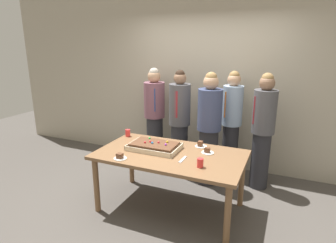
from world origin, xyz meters
name	(u,v)px	position (x,y,z in m)	size (l,w,h in m)	color
ground_plane	(170,208)	(0.00, 0.00, 0.00)	(12.00, 12.00, 0.00)	#4C4742
interior_back_panel	(209,77)	(0.00, 1.60, 1.50)	(8.00, 0.12, 3.00)	#B2A893
party_table	(170,159)	(0.00, 0.00, 0.66)	(1.77, 1.00, 0.75)	brown
sheet_cake	(154,146)	(-0.24, 0.05, 0.78)	(0.63, 0.40, 0.11)	beige
plated_slice_near_left	(207,151)	(0.41, 0.18, 0.77)	(0.15, 0.15, 0.07)	white
plated_slice_near_right	(201,145)	(0.27, 0.36, 0.77)	(0.15, 0.15, 0.08)	white
plated_slice_far_left	(120,157)	(-0.46, -0.39, 0.77)	(0.15, 0.15, 0.07)	white
drink_cup_nearest	(200,163)	(0.45, -0.24, 0.80)	(0.07, 0.07, 0.10)	red
drink_cup_middle	(128,133)	(-0.81, 0.35, 0.80)	(0.07, 0.07, 0.10)	red
cake_server_utensil	(183,159)	(0.21, -0.12, 0.75)	(0.03, 0.20, 0.01)	silver
person_serving_front	(180,121)	(-0.29, 1.04, 0.85)	(0.33, 0.33, 1.65)	#28282D
person_green_shirt_behind	(231,123)	(0.48, 1.24, 0.87)	(0.30, 0.30, 1.64)	#28282D
person_striped_tie_right	(155,116)	(-0.79, 1.19, 0.86)	(0.34, 0.34, 1.65)	#28282D
person_far_right_suit	(263,130)	(0.96, 1.03, 0.87)	(0.32, 0.32, 1.66)	#28282D
person_left_edge_reaching	(209,128)	(0.24, 0.85, 0.86)	(0.34, 0.34, 1.65)	#28282D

